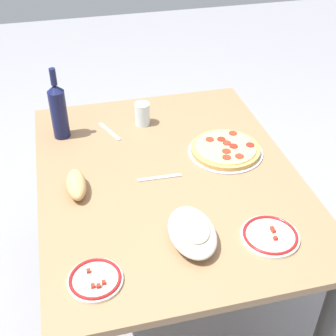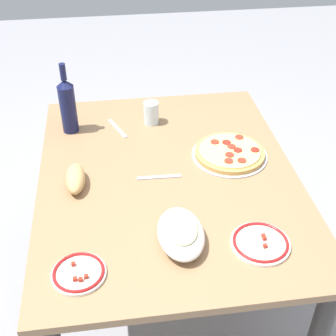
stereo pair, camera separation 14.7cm
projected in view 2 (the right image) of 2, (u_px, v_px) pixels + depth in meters
name	position (u px, v px, depth m)	size (l,w,h in m)	color
ground_plane	(168.00, 291.00, 2.21)	(8.00, 8.00, 0.00)	gray
dining_table	(168.00, 195.00, 1.86)	(1.26, 0.99, 0.71)	#93704C
pepperoni_pizza	(230.00, 153.00, 1.88)	(0.31, 0.31, 0.03)	#B7B7BC
baked_pasta_dish	(181.00, 232.00, 1.48)	(0.24, 0.15, 0.08)	white
wine_bottle	(68.00, 105.00, 1.97)	(0.07, 0.07, 0.31)	#141942
water_glass	(151.00, 113.00, 2.07)	(0.07, 0.07, 0.10)	silver
side_plate_near	(260.00, 243.00, 1.49)	(0.19, 0.19, 0.02)	white
side_plate_far	(79.00, 273.00, 1.39)	(0.17, 0.17, 0.02)	white
bread_loaf	(75.00, 179.00, 1.72)	(0.17, 0.07, 0.07)	tan
fork_left	(159.00, 177.00, 1.77)	(0.17, 0.02, 0.01)	#B7B7BC
fork_right	(117.00, 129.00, 2.05)	(0.17, 0.02, 0.01)	#B7B7BC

